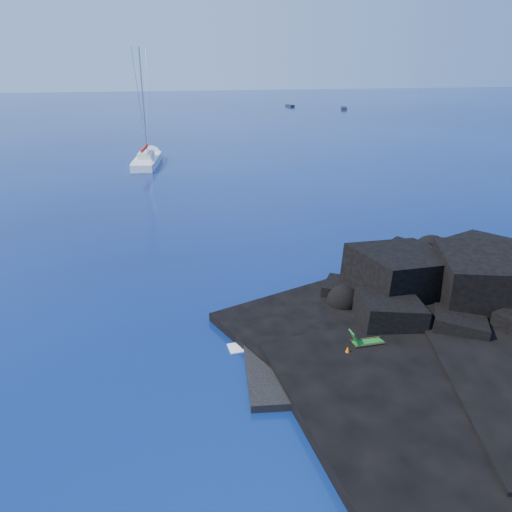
{
  "coord_description": "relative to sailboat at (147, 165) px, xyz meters",
  "views": [
    {
      "loc": [
        -2.86,
        -17.69,
        13.05
      ],
      "look_at": [
        2.37,
        9.41,
        2.0
      ],
      "focal_mm": 35.0,
      "sensor_mm": 36.0,
      "label": 1
    }
  ],
  "objects": [
    {
      "name": "marker_cone",
      "position": [
        9.37,
        -47.91,
        0.63
      ],
      "size": [
        0.46,
        0.46,
        0.57
      ],
      "primitive_type": "cone",
      "rotation": [
        0.0,
        0.0,
        0.27
      ],
      "color": "#E05E0B",
      "rests_on": "beach"
    },
    {
      "name": "ground",
      "position": [
        4.5,
        -48.41,
        0.0
      ],
      "size": [
        400.0,
        400.0,
        0.0
      ],
      "primitive_type": "plane",
      "color": "#030D3A",
      "rests_on": "ground"
    },
    {
      "name": "headland",
      "position": [
        17.5,
        -45.41,
        0.0
      ],
      "size": [
        24.0,
        24.0,
        3.6
      ],
      "primitive_type": null,
      "color": "black",
      "rests_on": "ground"
    },
    {
      "name": "distant_boat_b",
      "position": [
        51.05,
        65.63,
        0.0
      ],
      "size": [
        2.87,
        4.91,
        0.63
      ],
      "primitive_type": "cube",
      "rotation": [
        0.0,
        0.0,
        -0.32
      ],
      "color": "black",
      "rests_on": "ground"
    },
    {
      "name": "distant_boat_a",
      "position": [
        38.65,
        75.27,
        0.0
      ],
      "size": [
        1.78,
        4.11,
        0.53
      ],
      "primitive_type": "cube",
      "rotation": [
        0.0,
        0.0,
        0.14
      ],
      "color": "black",
      "rests_on": "ground"
    },
    {
      "name": "beach",
      "position": [
        9.0,
        -47.91,
        0.0
      ],
      "size": [
        9.08,
        6.86,
        0.7
      ],
      "primitive_type": "cube",
      "rotation": [
        0.0,
        0.0,
        -0.1
      ],
      "color": "black",
      "rests_on": "ground"
    },
    {
      "name": "surf_foam",
      "position": [
        9.5,
        -43.41,
        0.0
      ],
      "size": [
        10.0,
        8.0,
        0.06
      ],
      "primitive_type": null,
      "color": "white",
      "rests_on": "ground"
    },
    {
      "name": "sunbather",
      "position": [
        8.49,
        -47.95,
        0.52
      ],
      "size": [
        1.7,
        0.81,
        0.22
      ],
      "primitive_type": null,
      "rotation": [
        0.0,
        0.0,
        0.26
      ],
      "color": "tan",
      "rests_on": "towel"
    },
    {
      "name": "towel",
      "position": [
        8.49,
        -47.95,
        0.38
      ],
      "size": [
        2.33,
        1.53,
        0.06
      ],
      "primitive_type": "cube",
      "rotation": [
        0.0,
        0.0,
        0.26
      ],
      "color": "silver",
      "rests_on": "beach"
    },
    {
      "name": "sailboat",
      "position": [
        0.0,
        0.0,
        0.0
      ],
      "size": [
        4.55,
        13.87,
        14.28
      ],
      "primitive_type": null,
      "rotation": [
        0.0,
        0.0,
        -0.13
      ],
      "color": "white",
      "rests_on": "ground"
    },
    {
      "name": "deck_chair",
      "position": [
        10.58,
        -47.35,
        0.9
      ],
      "size": [
        1.62,
        0.77,
        1.09
      ],
      "primitive_type": null,
      "rotation": [
        0.0,
        0.0,
        0.05
      ],
      "color": "#16641F",
      "rests_on": "beach"
    }
  ]
}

